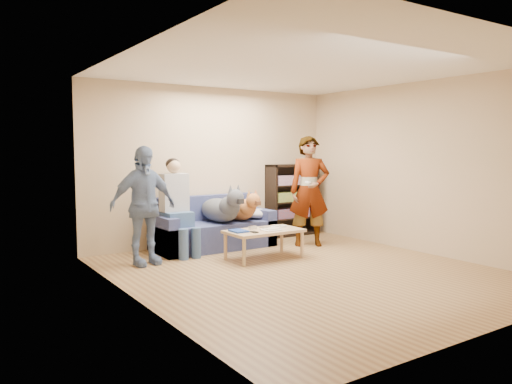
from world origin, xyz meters
TOP-DOWN VIEW (x-y plane):
  - ground at (0.00, 0.00)m, footprint 5.00×5.00m
  - ceiling at (0.00, 0.00)m, footprint 5.00×5.00m
  - wall_back at (0.00, 2.50)m, footprint 4.50×0.00m
  - wall_front at (0.00, -2.50)m, footprint 4.50×0.00m
  - wall_left at (-2.25, 0.00)m, footprint 0.00×5.00m
  - wall_right at (2.25, 0.00)m, footprint 0.00×5.00m
  - blanket at (0.55, 1.97)m, footprint 0.45×0.38m
  - person_standing_right at (1.16, 1.37)m, footprint 0.78×0.69m
  - person_standing_left at (-1.59, 1.58)m, footprint 0.99×0.51m
  - held_controller at (0.96, 1.17)m, footprint 0.06×0.13m
  - notebook_blue at (-0.41, 1.03)m, footprint 0.20×0.26m
  - papers at (0.04, 0.88)m, footprint 0.26×0.20m
  - magazine at (0.07, 0.90)m, footprint 0.22×0.17m
  - camera_silver at (-0.13, 1.10)m, footprint 0.11×0.06m
  - controller_a at (0.27, 1.08)m, footprint 0.04×0.13m
  - controller_b at (0.35, 1.00)m, footprint 0.09×0.06m
  - headphone_cup_a at (0.19, 0.96)m, footprint 0.07×0.07m
  - headphone_cup_b at (0.19, 1.04)m, footprint 0.07×0.07m
  - pen_orange at (-0.03, 0.82)m, footprint 0.13×0.06m
  - pen_black at (0.11, 1.16)m, footprint 0.13×0.08m
  - wallet at (-0.26, 0.86)m, footprint 0.07×0.12m
  - sofa at (-0.25, 2.10)m, footprint 1.90×0.85m
  - person_seated at (-0.91, 1.97)m, footprint 0.40×0.73m
  - dog_gray at (-0.17, 1.91)m, footprint 0.43×1.26m
  - dog_tan at (0.19, 1.93)m, footprint 0.37×1.14m
  - coffee_table at (-0.01, 0.98)m, footprint 1.10×0.60m
  - bookshelf at (1.55, 2.33)m, footprint 1.00×0.34m

SIDE VIEW (x-z plane):
  - ground at x=0.00m, z-range 0.00..0.00m
  - sofa at x=-0.25m, z-range -0.13..0.69m
  - coffee_table at x=-0.01m, z-range 0.16..0.58m
  - pen_orange at x=-0.03m, z-range 0.42..0.43m
  - pen_black at x=0.11m, z-range 0.42..0.43m
  - papers at x=0.04m, z-range 0.42..0.43m
  - wallet at x=-0.26m, z-range 0.42..0.43m
  - headphone_cup_a at x=0.19m, z-range 0.42..0.44m
  - headphone_cup_b at x=0.19m, z-range 0.42..0.44m
  - notebook_blue at x=-0.41m, z-range 0.42..0.45m
  - controller_a at x=0.27m, z-range 0.42..0.45m
  - controller_b at x=0.35m, z-range 0.42..0.45m
  - magazine at x=0.07m, z-range 0.43..0.45m
  - camera_silver at x=-0.13m, z-range 0.42..0.47m
  - blanket at x=0.55m, z-range 0.43..0.59m
  - dog_tan at x=0.19m, z-range 0.35..0.88m
  - dog_gray at x=-0.17m, z-range 0.33..0.96m
  - bookshelf at x=1.55m, z-range 0.03..1.33m
  - person_seated at x=-0.91m, z-range 0.04..1.51m
  - person_standing_left at x=-1.59m, z-range 0.00..1.63m
  - person_standing_right at x=1.16m, z-range 0.00..1.79m
  - held_controller at x=0.96m, z-range 1.05..1.08m
  - wall_back at x=0.00m, z-range -0.95..3.55m
  - wall_front at x=0.00m, z-range -0.95..3.55m
  - wall_left at x=-2.25m, z-range -1.20..3.80m
  - wall_right at x=2.25m, z-range -1.20..3.80m
  - ceiling at x=0.00m, z-range 2.60..2.60m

